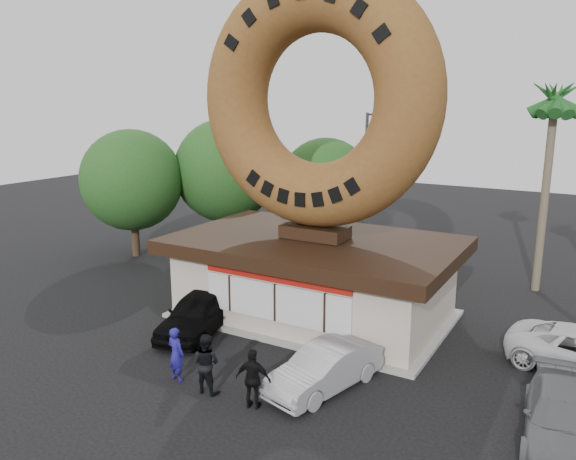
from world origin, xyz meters
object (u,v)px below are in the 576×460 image
Objects in this scene: street_lamp at (368,176)px; car_silver at (325,368)px; giant_donut at (317,99)px; person_right at (253,379)px; person_center at (206,363)px; donut_shop at (314,275)px; car_black at (197,313)px; person_left at (176,354)px; car_grey at (563,419)px.

car_silver is at bearing -72.06° from street_lamp.
giant_donut is 5.44× the size of person_right.
giant_donut is at bearing -91.88° from person_center.
person_center is (0.03, -7.12, -0.83)m from donut_shop.
donut_shop is 2.49× the size of car_black.
person_left is (0.61, -17.04, -3.60)m from street_lamp.
person_left is at bearing -6.45° from person_center.
person_left is 0.43× the size of car_silver.
street_lamp is 1.72× the size of car_grey.
giant_donut is 10.55m from person_center.
car_silver is (4.31, 1.85, -0.20)m from person_left.
giant_donut is 9.30m from car_black.
street_lamp is 17.93m from person_right.
person_center reaches higher than person_right.
donut_shop reaches higher than person_center.
person_center is 3.62m from car_silver.
person_center is (1.28, -0.10, 0.05)m from person_left.
donut_shop is 10.54m from street_lamp.
person_left is 3.03m from person_right.
giant_donut is at bearing 90.00° from donut_shop.
person_right is at bearing -107.79° from car_silver.
car_black reaches higher than car_grey.
person_right is at bearing -76.13° from donut_shop.
car_silver is at bearing -149.16° from person_left.
car_silver is at bearing 179.83° from car_grey.
donut_shop is 1.14× the size of giant_donut.
car_silver is (3.06, -5.17, -1.08)m from donut_shop.
person_left is at bearing -141.81° from car_silver.
car_grey is (9.62, -4.59, -1.09)m from donut_shop.
giant_donut reaches higher than car_grey.
giant_donut is 10.76m from person_right.
car_black is at bearing -178.08° from car_silver.
car_grey is at bearing -175.01° from person_right.
donut_shop is 2.71× the size of car_silver.
giant_donut is 2.37× the size of car_silver.
car_grey is (10.87, 2.43, -0.21)m from person_left.
person_left is at bearing -87.97° from street_lamp.
person_left is at bearing -74.13° from car_black.
giant_donut is 10.03m from car_silver.
person_left reaches higher than car_silver.
car_black is (-3.10, 3.37, -0.17)m from person_center.
donut_shop is at bearing -91.88° from person_center.
donut_shop is at bearing 135.59° from car_silver.
donut_shop reaches higher than car_grey.
giant_donut reaches higher than street_lamp.
car_grey is (12.69, -0.84, -0.09)m from car_black.
giant_donut is at bearing -89.41° from person_right.
donut_shop is at bearing -90.00° from giant_donut.
person_center reaches higher than car_silver.
person_right is 0.40× the size of car_black.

